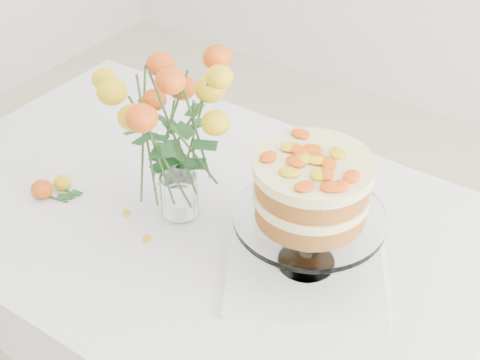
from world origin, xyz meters
name	(u,v)px	position (x,y,z in m)	size (l,w,h in m)	color
table	(193,235)	(0.00, 0.00, 0.67)	(1.43, 0.93, 0.76)	tan
napkin	(305,264)	(0.32, -0.01, 0.76)	(0.33, 0.33, 0.01)	white
cake_stand	(311,194)	(0.32, -0.01, 0.96)	(0.32, 0.32, 0.28)	white
rose_vase	(174,122)	(-0.01, -0.03, 1.01)	(0.37, 0.37, 0.44)	white
loose_rose_near	(62,182)	(-0.32, -0.12, 0.77)	(0.08, 0.04, 0.04)	yellow
loose_rose_far	(42,189)	(-0.33, -0.17, 0.78)	(0.10, 0.05, 0.05)	#BD4709
stray_petal_a	(126,213)	(-0.12, -0.10, 0.76)	(0.03, 0.02, 0.00)	yellow
stray_petal_b	(147,238)	(-0.02, -0.14, 0.76)	(0.03, 0.02, 0.00)	yellow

